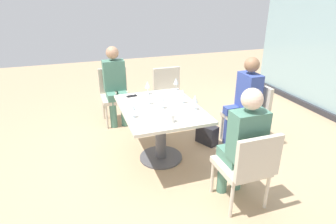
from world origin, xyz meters
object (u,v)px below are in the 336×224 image
Objects in this scene: person_far_right at (243,141)px; handbag_0 at (207,134)px; wine_glass_3 at (147,85)px; wine_glass_4 at (132,107)px; cell_phone_on_table at (132,96)px; coffee_cup at (171,118)px; wine_glass_2 at (176,81)px; dining_table_main at (160,120)px; chair_far_right at (247,165)px; wine_glass_5 at (195,99)px; wine_glass_1 at (148,94)px; wine_glass_0 at (162,98)px; chair_near_window at (249,111)px; person_near_window at (244,98)px; wine_glass_6 at (183,93)px; chair_far_left at (169,92)px; chair_side_end at (115,92)px; person_side_end at (115,82)px.

person_far_right is 4.20× the size of handbag_0.
wine_glass_3 and wine_glass_4 have the same top height.
coffee_cup is at bearing 7.58° from cell_phone_on_table.
wine_glass_2 is (-1.58, -0.11, 0.16)m from person_far_right.
chair_far_right is at bearing 24.47° from dining_table_main.
wine_glass_1 is at bearing -125.24° from wine_glass_5.
wine_glass_0 is 0.42m from wine_glass_4.
chair_near_window is 0.69× the size of person_near_window.
wine_glass_2 is (-0.55, -0.79, 0.16)m from person_near_window.
wine_glass_5 is at bearing 13.62° from wine_glass_6.
person_far_right is 6.81× the size of wine_glass_5.
wine_glass_2 is 0.89m from handbag_0.
handbag_0 is at bearing 42.20° from wine_glass_2.
handbag_0 is at bearing 105.72° from wine_glass_6.
person_near_window reaches higher than chair_far_left.
wine_glass_1 reaches higher than cell_phone_on_table.
person_far_right is at bearing 28.44° from wine_glass_1.
wine_glass_0 is 1.00× the size of wine_glass_1.
chair_near_window reaches higher than dining_table_main.
chair_far_left is 4.70× the size of wine_glass_2.
chair_near_window is at bearing 34.76° from chair_far_left.
handbag_0 is (-0.17, 0.75, -0.41)m from dining_table_main.
coffee_cup is at bearing 10.16° from chair_side_end.
coffee_cup is (0.48, -0.32, -0.09)m from wine_glass_6.
chair_far_left is 0.69× the size of person_near_window.
person_side_end reaches higher than wine_glass_4.
coffee_cup is at bearing 10.03° from wine_glass_1.
chair_side_end is 4.70× the size of wine_glass_3.
chair_side_end is 4.70× the size of wine_glass_4.
wine_glass_3 is 0.62× the size of handbag_0.
wine_glass_3 is (-0.56, -0.03, 0.00)m from wine_glass_0.
wine_glass_2 is 1.00× the size of wine_glass_5.
chair_far_left is 1.34m from person_near_window.
chair_near_window is at bearing 87.58° from wine_glass_6.
wine_glass_4 is 1.28× the size of cell_phone_on_table.
person_far_right is (-0.11, -0.00, 0.20)m from chair_far_right.
person_near_window is 1.60m from wine_glass_4.
person_near_window is 8.75× the size of cell_phone_on_table.
person_side_end is 0.87m from wine_glass_3.
chair_near_window is at bearing 108.46° from coffee_cup.
chair_side_end is 1.02m from wine_glass_3.
chair_side_end is at bearing -180.00° from person_side_end.
coffee_cup reaches higher than dining_table_main.
person_side_end reaches higher than chair_near_window.
wine_glass_1 is at bearing 11.16° from person_side_end.
wine_glass_0 is at bearing 176.66° from coffee_cup.
cell_phone_on_table is at bearing -153.31° from person_far_right.
chair_near_window is 4.70× the size of wine_glass_1.
coffee_cup reaches higher than cell_phone_on_table.
wine_glass_1 is at bearing -52.25° from wine_glass_2.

